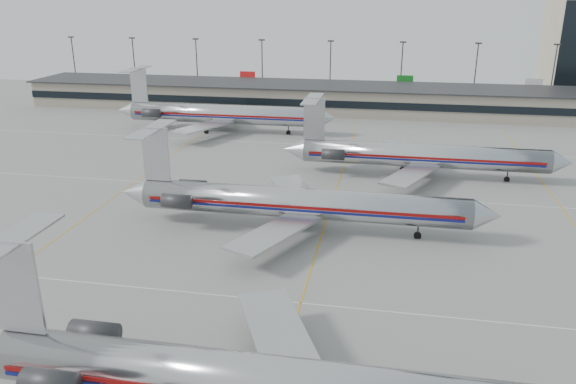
# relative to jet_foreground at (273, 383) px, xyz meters

# --- Properties ---
(ground) EXTENTS (260.00, 260.00, 0.00)m
(ground) POSITION_rel_jet_foreground_xyz_m (-0.77, 5.66, -3.49)
(ground) COLOR gray
(ground) RESTS_ON ground
(apron_markings) EXTENTS (160.00, 0.15, 0.02)m
(apron_markings) POSITION_rel_jet_foreground_xyz_m (-0.77, 15.66, -3.48)
(apron_markings) COLOR silver
(apron_markings) RESTS_ON ground
(terminal) EXTENTS (162.00, 17.00, 6.25)m
(terminal) POSITION_rel_jet_foreground_xyz_m (-0.77, 103.63, -0.33)
(terminal) COLOR gray
(terminal) RESTS_ON ground
(light_mast_row) EXTENTS (163.60, 0.40, 15.28)m
(light_mast_row) POSITION_rel_jet_foreground_xyz_m (-0.77, 117.66, 5.10)
(light_mast_row) COLOR #38383D
(light_mast_row) RESTS_ON ground
(jet_foreground) EXTENTS (45.89, 27.02, 12.01)m
(jet_foreground) POSITION_rel_jet_foreground_xyz_m (0.00, 0.00, 0.00)
(jet_foreground) COLOR silver
(jet_foreground) RESTS_ON ground
(jet_second_row) EXTENTS (45.17, 26.60, 11.82)m
(jet_second_row) POSITION_rel_jet_foreground_xyz_m (-4.29, 32.30, -0.05)
(jet_second_row) COLOR silver
(jet_second_row) RESTS_ON ground
(jet_third_row) EXTENTS (43.00, 26.45, 11.76)m
(jet_third_row) POSITION_rel_jet_foreground_xyz_m (10.60, 55.77, -0.07)
(jet_third_row) COLOR silver
(jet_third_row) RESTS_ON ground
(jet_back_row) EXTENTS (45.63, 28.07, 12.48)m
(jet_back_row) POSITION_rel_jet_foreground_xyz_m (-27.82, 78.93, 0.14)
(jet_back_row) COLOR silver
(jet_back_row) RESTS_ON ground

